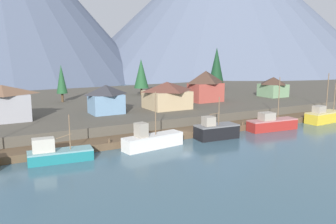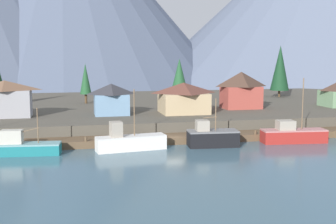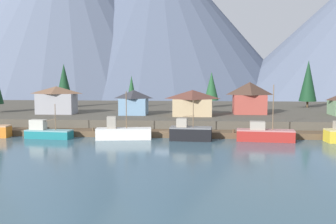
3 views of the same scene
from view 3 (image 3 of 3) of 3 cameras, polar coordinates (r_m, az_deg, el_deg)
The scene contains 18 objects.
ground_plane at distance 86.14m, azimuth 0.41°, elevation -2.05°, with size 400.00×400.00×1.00m, color #3D5B6B.
dock at distance 68.22m, azimuth -0.70°, elevation -3.15°, with size 80.00×4.00×1.60m.
shoreline_bank at distance 97.85m, azimuth 0.93°, elevation -0.14°, with size 400.00×56.00×2.50m, color #4C473D.
mountain_west_peak at distance 225.32m, azimuth -20.43°, elevation 9.43°, with size 85.01×85.01×56.15m, color slate.
mountain_central_peak at distance 211.75m, azimuth -14.97°, elevation 14.31°, with size 132.61×132.61×88.65m, color slate.
mountain_east_peak at distance 213.92m, azimuth -1.51°, elevation 13.59°, with size 143.40×143.40×82.74m, color #4C566B.
fishing_boat_teal at distance 69.13m, azimuth -17.30°, elevation -2.84°, with size 8.03×3.32×5.85m.
fishing_boat_white at distance 65.21m, azimuth -6.69°, elevation -3.00°, with size 9.33×3.57×7.98m.
fishing_boat_black at distance 64.03m, azimuth 3.26°, elevation -3.03°, with size 6.94×3.45×6.55m.
fishing_boat_red at distance 64.93m, azimuth 13.91°, elevation -3.16°, with size 9.30×3.40×9.16m.
house_grey at distance 86.09m, azimuth -16.01°, elevation 1.74°, with size 8.24×4.57×5.85m.
house_blue at distance 81.04m, azimuth -5.06°, elevation 1.46°, with size 5.84×4.92×5.15m.
house_red at distance 84.20m, azimuth 11.85°, elevation 2.08°, with size 7.08×5.07×6.75m.
house_tan at distance 79.49m, azimuth 3.60°, elevation 1.42°, with size 8.11×7.29×5.19m.
conifer_near_left at distance 99.52m, azimuth -5.37°, elevation 3.51°, with size 2.32×2.32×8.13m.
conifer_near_right at distance 100.89m, azimuth 6.39°, elevation 3.77°, with size 3.67×3.67×9.05m.
conifer_mid_left at distance 103.13m, azimuth -14.98°, elevation 4.11°, with size 4.36×4.36×11.14m.
conifer_mid_right at distance 106.16m, azimuth 19.83°, elevation 4.32°, with size 4.40×4.40×12.02m.
Camera 3 is at (6.27, -65.20, 10.52)m, focal length 41.63 mm.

